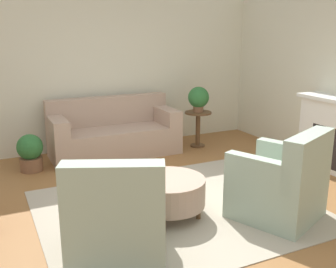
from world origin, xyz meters
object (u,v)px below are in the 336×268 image
object	(u,v)px
armchair_right	(282,185)
potted_plant_floor	(30,152)
couch	(114,134)
side_table	(198,123)
armchair_left	(117,220)
potted_plant_on_side_table	(199,98)
ottoman_table	(169,191)

from	to	relation	value
armchair_right	potted_plant_floor	xyz separation A→B (m)	(-2.26, 2.75, -0.09)
couch	side_table	xyz separation A→B (m)	(1.47, -0.22, 0.08)
armchair_right	side_table	world-z (taller)	armchair_right
armchair_left	armchair_right	world-z (taller)	same
armchair_right	potted_plant_on_side_table	distance (m)	2.88
armchair_left	potted_plant_floor	xyz separation A→B (m)	(-0.41, 2.75, -0.09)
side_table	ottoman_table	bearing A→B (deg)	-126.55
potted_plant_on_side_table	couch	bearing A→B (deg)	171.54
side_table	couch	bearing A→B (deg)	171.54
side_table	armchair_right	bearing A→B (deg)	-101.35
ottoman_table	side_table	size ratio (longest dim) A/B	1.29
armchair_right	ottoman_table	bearing A→B (deg)	151.19
ottoman_table	potted_plant_floor	size ratio (longest dim) A/B	1.48
couch	side_table	world-z (taller)	couch
potted_plant_on_side_table	potted_plant_floor	distance (m)	2.88
side_table	potted_plant_floor	distance (m)	2.82
armchair_left	side_table	bearing A→B (deg)	49.11
potted_plant_floor	armchair_left	bearing A→B (deg)	-81.52
armchair_right	ottoman_table	size ratio (longest dim) A/B	1.35
armchair_left	potted_plant_floor	bearing A→B (deg)	98.48
potted_plant_floor	side_table	bearing A→B (deg)	0.73
armchair_right	ottoman_table	distance (m)	1.22
ottoman_table	side_table	xyz separation A→B (m)	(1.63, 2.20, 0.14)
side_table	armchair_left	bearing A→B (deg)	-130.89
armchair_right	potted_plant_floor	world-z (taller)	armchair_right
couch	potted_plant_on_side_table	world-z (taller)	potted_plant_on_side_table
ottoman_table	potted_plant_on_side_table	size ratio (longest dim) A/B	1.85
couch	ottoman_table	bearing A→B (deg)	-93.77
armchair_right	potted_plant_on_side_table	size ratio (longest dim) A/B	2.51
potted_plant_on_side_table	potted_plant_floor	bearing A→B (deg)	-179.27
armchair_right	side_table	size ratio (longest dim) A/B	1.75
ottoman_table	couch	bearing A→B (deg)	86.23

